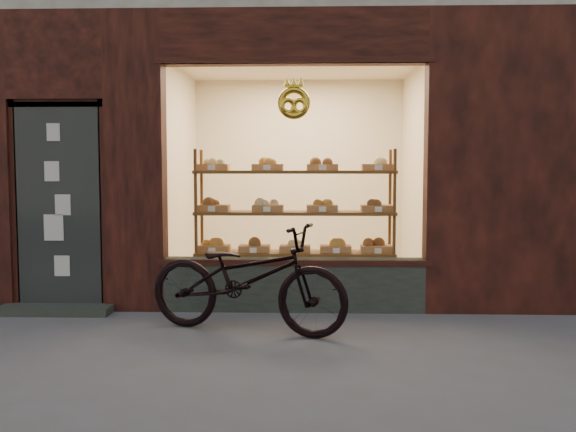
{
  "coord_description": "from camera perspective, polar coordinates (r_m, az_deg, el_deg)",
  "views": [
    {
      "loc": [
        0.61,
        -4.52,
        1.5
      ],
      "look_at": [
        0.39,
        2.0,
        1.01
      ],
      "focal_mm": 40.0,
      "sensor_mm": 36.0,
      "label": 1
    }
  ],
  "objects": [
    {
      "name": "ground",
      "position": [
        4.8,
        -5.62,
        -13.91
      ],
      "size": [
        90.0,
        90.0,
        0.0
      ],
      "primitive_type": "plane",
      "color": "#4D4D4E"
    },
    {
      "name": "display_shelf",
      "position": [
        7.1,
        0.62,
        -0.89
      ],
      "size": [
        2.2,
        0.45,
        1.7
      ],
      "color": "brown",
      "rests_on": "ground"
    },
    {
      "name": "bicycle",
      "position": [
        5.86,
        -3.65,
        -5.53
      ],
      "size": [
        2.01,
        1.19,
        1.0
      ],
      "primitive_type": "imported",
      "rotation": [
        0.0,
        0.0,
        1.27
      ],
      "color": "black",
      "rests_on": "ground"
    }
  ]
}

